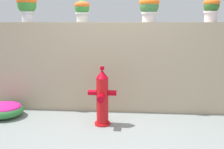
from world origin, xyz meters
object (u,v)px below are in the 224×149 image
potted_plant_3 (149,7)px  fire_hydrant (102,98)px  flower_bush_left (4,109)px  potted_plant_1 (27,5)px  potted_plant_2 (82,9)px  potted_plant_4 (211,7)px

potted_plant_3 → fire_hydrant: 1.69m
fire_hydrant → flower_bush_left: (-1.65, 0.20, -0.29)m
potted_plant_1 → potted_plant_2: bearing=2.5°
potted_plant_3 → fire_hydrant: bearing=-135.0°
potted_plant_3 → fire_hydrant: size_ratio=0.46×
potted_plant_2 → flower_bush_left: potted_plant_2 is taller
potted_plant_3 → potted_plant_4: potted_plant_3 is taller
potted_plant_1 → fire_hydrant: 2.08m
flower_bush_left → potted_plant_1: bearing=59.9°
potted_plant_2 → potted_plant_3: 1.12m
potted_plant_1 → potted_plant_4: 3.05m
fire_hydrant → flower_bush_left: size_ratio=1.42×
potted_plant_2 → flower_bush_left: 2.11m
potted_plant_2 → flower_bush_left: size_ratio=0.57×
potted_plant_3 → flower_bush_left: size_ratio=0.66×
potted_plant_4 → fire_hydrant: potted_plant_4 is taller
potted_plant_4 → flower_bush_left: bearing=-171.5°
potted_plant_1 → potted_plant_3: (2.06, -0.00, -0.04)m
potted_plant_4 → fire_hydrant: size_ratio=0.43×
potted_plant_2 → potted_plant_4: potted_plant_4 is taller
potted_plant_1 → potted_plant_3: potted_plant_1 is taller
potted_plant_1 → potted_plant_4: potted_plant_1 is taller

